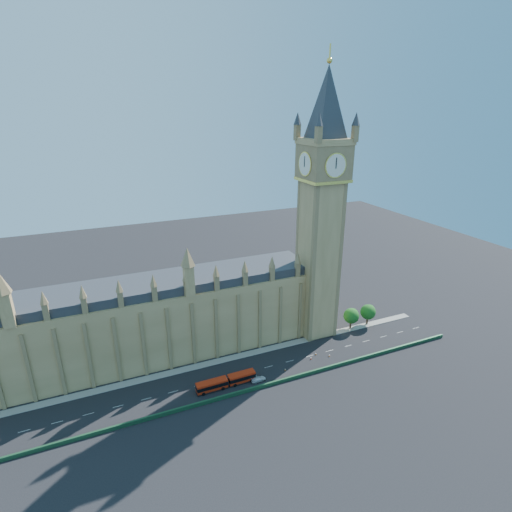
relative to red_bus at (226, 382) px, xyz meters
name	(u,v)px	position (x,y,z in m)	size (l,w,h in m)	color
ground	(235,376)	(4.25, 3.88, -1.70)	(400.00, 400.00, 0.00)	black
palace_westminster	(141,322)	(-20.75, 25.88, 12.17)	(120.00, 20.00, 28.00)	#997C4A
elizabeth_tower	(322,191)	(42.25, 17.87, 52.86)	(20.59, 20.59, 105.00)	#997C4A
bridge_parapet	(245,391)	(4.25, -5.12, -1.10)	(160.00, 0.60, 1.20)	#1E4C2D
kerb_north	(225,359)	(4.25, 13.38, -1.62)	(160.00, 3.00, 0.16)	gray
tree_east_near	(352,315)	(56.47, 13.96, 3.95)	(6.00, 6.00, 8.50)	#382619
tree_east_far	(368,311)	(64.47, 13.96, 3.95)	(6.00, 6.00, 8.50)	#382619
red_bus	(226,382)	(0.00, 0.00, 0.00)	(19.00, 3.20, 3.23)	#B9230C
car_grey	(248,375)	(7.96, 1.57, -1.06)	(1.50, 3.74, 1.27)	#404347
car_silver	(250,376)	(8.34, 0.64, -0.98)	(1.53, 4.39, 1.44)	#B4B8BC
car_white	(259,379)	(10.25, -1.61, -1.00)	(1.95, 4.80, 1.39)	silver
cone_a	(316,354)	(34.51, 3.72, -1.34)	(0.52, 0.52, 0.73)	black
cone_b	(285,369)	(20.54, -0.05, -1.39)	(0.46, 0.46, 0.62)	black
cone_c	(311,358)	(31.49, 1.95, -1.32)	(0.59, 0.59, 0.77)	black
cone_d	(329,355)	(38.25, 0.95, -1.33)	(0.48, 0.48, 0.75)	black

